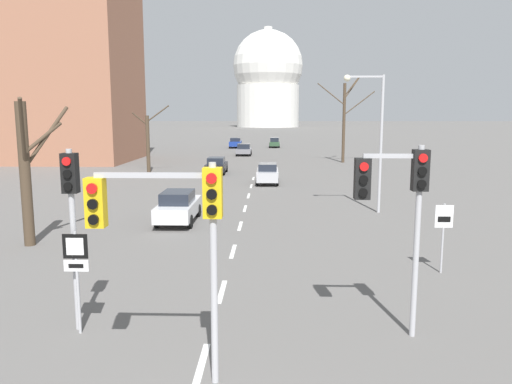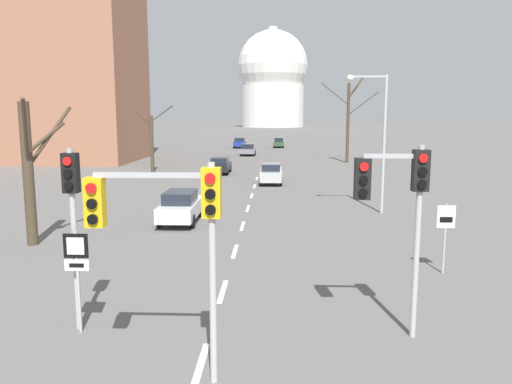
# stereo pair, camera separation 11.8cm
# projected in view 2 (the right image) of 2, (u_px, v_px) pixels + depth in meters

# --- Properties ---
(lane_stripe_0) EXTENTS (0.16, 2.00, 0.01)m
(lane_stripe_0) POSITION_uv_depth(u_px,v_px,m) (200.00, 365.00, 10.69)
(lane_stripe_0) COLOR silver
(lane_stripe_0) RESTS_ON ground_plane
(lane_stripe_1) EXTENTS (0.16, 2.00, 0.01)m
(lane_stripe_1) POSITION_uv_depth(u_px,v_px,m) (223.00, 291.00, 15.13)
(lane_stripe_1) COLOR silver
(lane_stripe_1) RESTS_ON ground_plane
(lane_stripe_2) EXTENTS (0.16, 2.00, 0.01)m
(lane_stripe_2) POSITION_uv_depth(u_px,v_px,m) (235.00, 251.00, 19.57)
(lane_stripe_2) COLOR silver
(lane_stripe_2) RESTS_ON ground_plane
(lane_stripe_3) EXTENTS (0.16, 2.00, 0.01)m
(lane_stripe_3) POSITION_uv_depth(u_px,v_px,m) (243.00, 226.00, 24.02)
(lane_stripe_3) COLOR silver
(lane_stripe_3) RESTS_ON ground_plane
(lane_stripe_4) EXTENTS (0.16, 2.00, 0.01)m
(lane_stripe_4) POSITION_uv_depth(u_px,v_px,m) (248.00, 208.00, 28.46)
(lane_stripe_4) COLOR silver
(lane_stripe_4) RESTS_ON ground_plane
(lane_stripe_5) EXTENTS (0.16, 2.00, 0.01)m
(lane_stripe_5) POSITION_uv_depth(u_px,v_px,m) (252.00, 196.00, 32.90)
(lane_stripe_5) COLOR silver
(lane_stripe_5) RESTS_ON ground_plane
(lane_stripe_6) EXTENTS (0.16, 2.00, 0.01)m
(lane_stripe_6) POSITION_uv_depth(u_px,v_px,m) (255.00, 186.00, 37.34)
(lane_stripe_6) COLOR silver
(lane_stripe_6) RESTS_ON ground_plane
(lane_stripe_7) EXTENTS (0.16, 2.00, 0.01)m
(lane_stripe_7) POSITION_uv_depth(u_px,v_px,m) (257.00, 178.00, 41.79)
(lane_stripe_7) COLOR silver
(lane_stripe_7) RESTS_ON ground_plane
(traffic_signal_near_left) EXTENTS (0.36, 0.34, 4.51)m
(traffic_signal_near_left) POSITION_uv_depth(u_px,v_px,m) (72.00, 205.00, 12.05)
(traffic_signal_near_left) COLOR #B2B2B7
(traffic_signal_near_left) RESTS_ON ground_plane
(traffic_signal_near_right) EXTENTS (1.68, 0.34, 4.62)m
(traffic_signal_near_right) POSITION_uv_depth(u_px,v_px,m) (399.00, 194.00, 11.55)
(traffic_signal_near_right) COLOR #B2B2B7
(traffic_signal_near_right) RESTS_ON ground_plane
(traffic_signal_centre_tall) EXTENTS (2.61, 0.34, 4.43)m
(traffic_signal_centre_tall) POSITION_uv_depth(u_px,v_px,m) (169.00, 218.00, 9.54)
(traffic_signal_centre_tall) COLOR #B2B2B7
(traffic_signal_centre_tall) RESTS_ON ground_plane
(route_sign_post) EXTENTS (0.60, 0.08, 2.55)m
(route_sign_post) POSITION_uv_depth(u_px,v_px,m) (77.00, 264.00, 12.02)
(route_sign_post) COLOR #B2B2B7
(route_sign_post) RESTS_ON ground_plane
(speed_limit_sign) EXTENTS (0.60, 0.08, 2.38)m
(speed_limit_sign) POSITION_uv_depth(u_px,v_px,m) (445.00, 227.00, 16.61)
(speed_limit_sign) COLOR #B2B2B7
(speed_limit_sign) RESTS_ON ground_plane
(street_lamp_right) EXTENTS (2.16, 0.36, 7.38)m
(street_lamp_right) POSITION_uv_depth(u_px,v_px,m) (377.00, 128.00, 26.55)
(street_lamp_right) COLOR #B2B2B7
(street_lamp_right) RESTS_ON ground_plane
(sedan_near_left) EXTENTS (1.93, 4.28, 1.62)m
(sedan_near_left) POSITION_uv_depth(u_px,v_px,m) (240.00, 143.00, 80.00)
(sedan_near_left) COLOR navy
(sedan_near_left) RESTS_ON ground_plane
(sedan_near_right) EXTENTS (1.69, 4.37, 1.63)m
(sedan_near_right) POSITION_uv_depth(u_px,v_px,m) (279.00, 142.00, 81.09)
(sedan_near_right) COLOR #2D4C33
(sedan_near_right) RESTS_ON ground_plane
(sedan_mid_centre) EXTENTS (1.71, 4.25, 1.59)m
(sedan_mid_centre) POSITION_uv_depth(u_px,v_px,m) (271.00, 173.00, 38.66)
(sedan_mid_centre) COLOR #B7B7BC
(sedan_mid_centre) RESTS_ON ground_plane
(sedan_far_left) EXTENTS (1.76, 4.41, 1.59)m
(sedan_far_left) POSITION_uv_depth(u_px,v_px,m) (181.00, 206.00, 24.76)
(sedan_far_left) COLOR silver
(sedan_far_left) RESTS_ON ground_plane
(sedan_far_right) EXTENTS (1.97, 3.89, 1.54)m
(sedan_far_right) POSITION_uv_depth(u_px,v_px,m) (248.00, 150.00, 65.13)
(sedan_far_right) COLOR slate
(sedan_far_right) RESTS_ON ground_plane
(sedan_distant_centre) EXTENTS (1.78, 4.31, 1.48)m
(sedan_distant_centre) POSITION_uv_depth(u_px,v_px,m) (220.00, 165.00, 45.29)
(sedan_distant_centre) COLOR black
(sedan_distant_centre) RESTS_ON ground_plane
(bare_tree_left_near) EXTENTS (3.31, 1.21, 6.17)m
(bare_tree_left_near) POSITION_uv_depth(u_px,v_px,m) (152.00, 141.00, 45.90)
(bare_tree_left_near) COLOR #473828
(bare_tree_left_near) RESTS_ON ground_plane
(bare_tree_right_near) EXTENTS (6.30, 1.89, 9.44)m
(bare_tree_right_near) POSITION_uv_depth(u_px,v_px,m) (349.00, 118.00, 55.05)
(bare_tree_right_near) COLOR #473828
(bare_tree_right_near) RESTS_ON ground_plane
(bare_tree_left_far) EXTENTS (1.48, 3.28, 5.97)m
(bare_tree_left_far) POSITION_uv_depth(u_px,v_px,m) (30.00, 169.00, 20.12)
(bare_tree_left_far) COLOR #473828
(bare_tree_left_far) RESTS_ON ground_plane
(capitol_dome) EXTENTS (29.24, 29.24, 41.30)m
(capitol_dome) POSITION_uv_depth(u_px,v_px,m) (273.00, 79.00, 209.92)
(capitol_dome) COLOR silver
(capitol_dome) RESTS_ON ground_plane
(apartment_block_left) EXTENTS (18.00, 14.00, 20.29)m
(apartment_block_left) POSITION_uv_depth(u_px,v_px,m) (56.00, 72.00, 56.81)
(apartment_block_left) COLOR #9E664C
(apartment_block_left) RESTS_ON ground_plane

